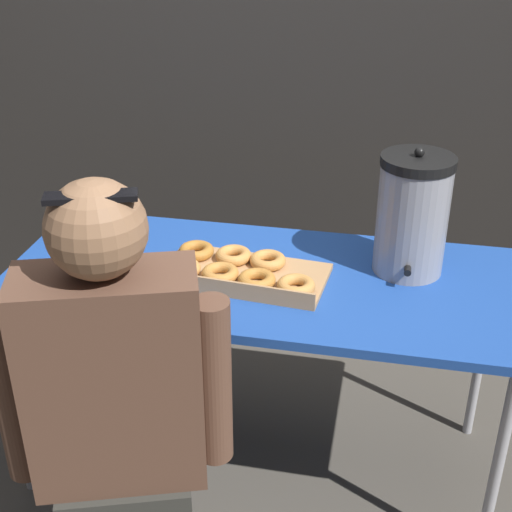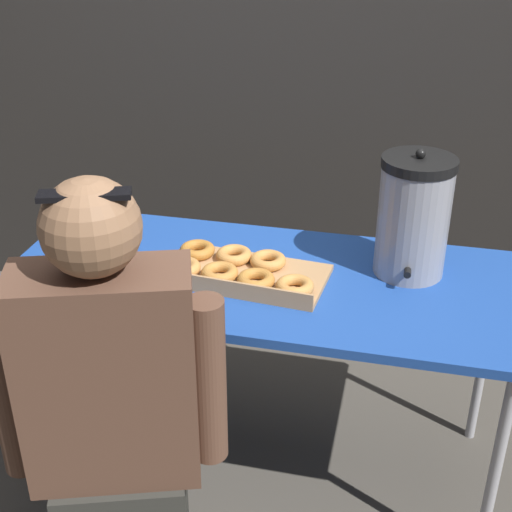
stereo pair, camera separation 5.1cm
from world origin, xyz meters
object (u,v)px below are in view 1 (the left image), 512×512
donut_box (239,271)px  coffee_urn (412,215)px  cell_phone (92,288)px  person_seated (119,423)px

donut_box → coffee_urn: coffee_urn is taller
cell_phone → person_seated: 0.45m
coffee_urn → person_seated: person_seated is taller
person_seated → donut_box: bearing=-127.8°
person_seated → cell_phone: bearing=-79.0°
coffee_urn → person_seated: bearing=-134.5°
donut_box → coffee_urn: (0.48, 0.15, 0.16)m
donut_box → person_seated: bearing=-103.9°
cell_phone → person_seated: (0.21, -0.37, -0.14)m
donut_box → person_seated: size_ratio=0.41×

